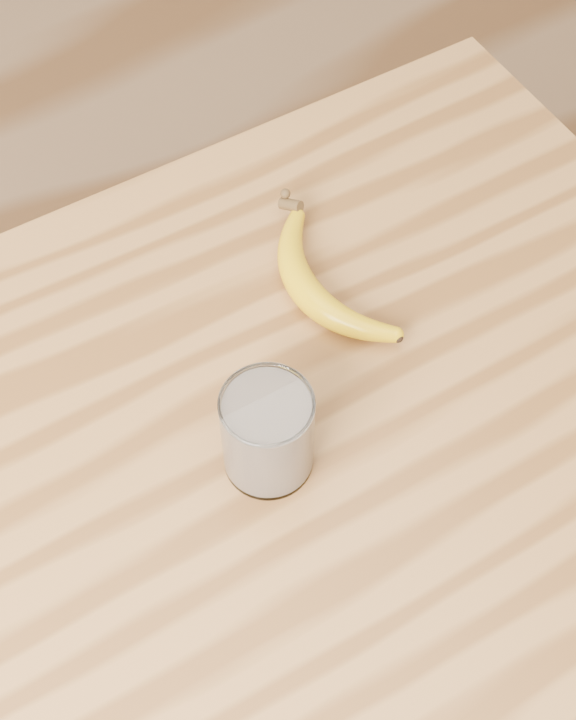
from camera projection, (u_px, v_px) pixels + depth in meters
room at (103, 173)px, 0.48m from camera, size 4.04×4.04×2.70m
table at (196, 590)px, 0.97m from camera, size 1.20×0.80×0.90m
smoothie_glass at (268, 433)px, 0.86m from camera, size 0.08×0.08×0.10m
banana at (306, 293)px, 0.99m from camera, size 0.10×0.26×0.03m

